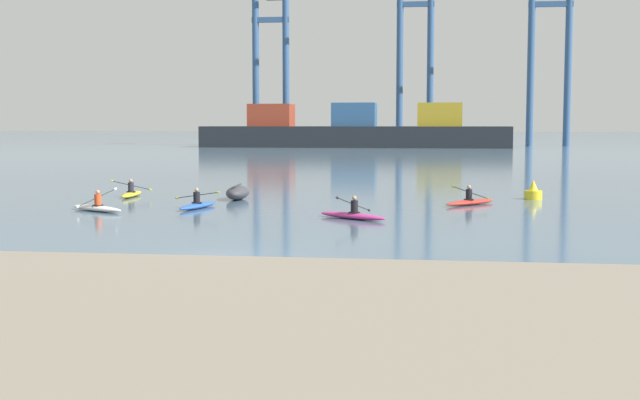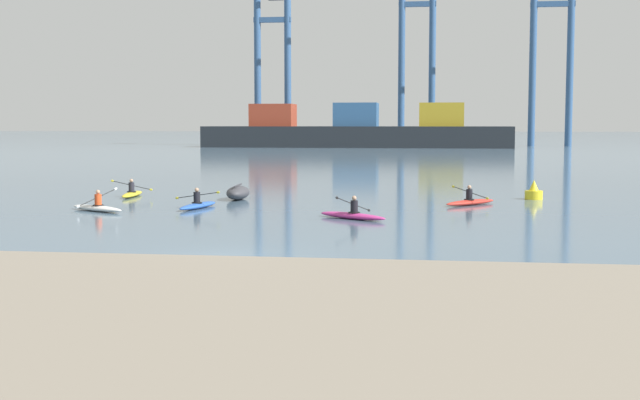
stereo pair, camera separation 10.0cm
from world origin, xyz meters
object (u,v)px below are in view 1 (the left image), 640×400
at_px(gantry_crane_west, 270,47).
at_px(kayak_magenta, 353,215).
at_px(kayak_white, 97,207).
at_px(channel_buoy, 533,192).
at_px(gantry_crane_west_mid, 415,34).
at_px(kayak_red, 470,201).
at_px(capsized_dinghy, 238,193).
at_px(gantry_crane_east_mid, 551,33).
at_px(kayak_yellow, 131,193).
at_px(container_barge, 355,132).
at_px(kayak_blue, 198,205).

distance_m(gantry_crane_west, kayak_magenta, 118.29).
bearing_deg(kayak_white, channel_buoy, 23.71).
bearing_deg(gantry_crane_west, gantry_crane_west_mid, 11.23).
height_order(gantry_crane_west, kayak_magenta, gantry_crane_west).
distance_m(kayak_red, kayak_white, 17.25).
bearing_deg(capsized_dinghy, gantry_crane_west_mid, 86.79).
xyz_separation_m(gantry_crane_east_mid, channel_buoy, (-14.23, -105.00, -18.90)).
bearing_deg(kayak_magenta, kayak_white, 172.50).
xyz_separation_m(gantry_crane_east_mid, capsized_dinghy, (-29.19, -107.19, -18.91)).
xyz_separation_m(gantry_crane_east_mid, kayak_red, (-17.56, -108.54, -19.09)).
bearing_deg(kayak_magenta, capsized_dinghy, 129.74).
bearing_deg(gantry_crane_east_mid, gantry_crane_west_mid, 170.13).
bearing_deg(gantry_crane_west, kayak_yellow, -82.92).
distance_m(kayak_magenta, kayak_red, 8.31).
distance_m(container_barge, gantry_crane_east_mid, 37.99).
relative_size(kayak_magenta, kayak_white, 0.98).
distance_m(gantry_crane_west_mid, channel_buoy, 111.04).
xyz_separation_m(gantry_crane_west_mid, kayak_blue, (-7.00, -115.89, -19.54)).
bearing_deg(gantry_crane_west_mid, kayak_white, -95.37).
bearing_deg(kayak_red, capsized_dinghy, 173.38).
distance_m(capsized_dinghy, kayak_red, 11.71).
bearing_deg(container_barge, kayak_blue, -88.66).
distance_m(capsized_dinghy, kayak_magenta, 10.43).
bearing_deg(kayak_red, gantry_crane_east_mid, 80.81).
height_order(capsized_dinghy, kayak_magenta, kayak_magenta).
xyz_separation_m(gantry_crane_east_mid, kayak_white, (-34.02, -113.69, -19.09)).
height_order(channel_buoy, kayak_white, kayak_white).
relative_size(gantry_crane_west_mid, gantry_crane_east_mid, 0.98).
xyz_separation_m(channel_buoy, kayak_blue, (-15.72, -6.89, -0.19)).
relative_size(gantry_crane_west_mid, kayak_red, 13.49).
height_order(gantry_crane_east_mid, kayak_yellow, gantry_crane_east_mid).
bearing_deg(capsized_dinghy, kayak_red, -6.62).
height_order(gantry_crane_west, channel_buoy, gantry_crane_west).
distance_m(gantry_crane_west, kayak_yellow, 107.48).
bearing_deg(gantry_crane_east_mid, kayak_blue, -104.98).
height_order(capsized_dinghy, kayak_blue, kayak_blue).
relative_size(kayak_magenta, kayak_red, 1.07).
relative_size(gantry_crane_west_mid, channel_buoy, 39.75).
relative_size(channel_buoy, kayak_magenta, 0.32).
xyz_separation_m(gantry_crane_west_mid, kayak_red, (5.39, -112.53, -19.54)).
distance_m(kayak_magenta, kayak_white, 11.59).
distance_m(channel_buoy, kayak_blue, 17.16).
distance_m(capsized_dinghy, kayak_yellow, 6.02).
height_order(kayak_yellow, kayak_white, kayak_white).
bearing_deg(capsized_dinghy, kayak_blue, -99.12).
distance_m(container_barge, channel_buoy, 95.72).
bearing_deg(gantry_crane_west_mid, gantry_crane_east_mid, -9.87).
height_order(gantry_crane_west, kayak_blue, gantry_crane_west).
distance_m(gantry_crane_west, kayak_white, 114.85).
bearing_deg(kayak_yellow, gantry_crane_west_mid, 83.69).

